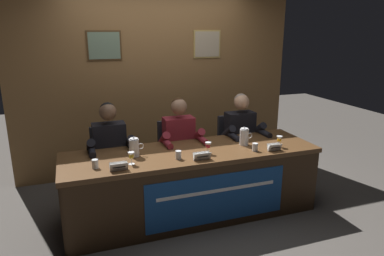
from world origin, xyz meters
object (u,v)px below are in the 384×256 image
(juice_glass_center, at_px, (208,146))
(water_pitcher_left_side, at_px, (134,147))
(nameplate_left, at_px, (119,167))
(nameplate_right, at_px, (274,147))
(nameplate_center, at_px, (202,156))
(water_pitcher_right_side, at_px, (244,137))
(panelist_left, at_px, (111,149))
(water_cup_left, at_px, (95,164))
(panelist_center, at_px, (181,142))
(water_cup_center, at_px, (178,155))
(chair_left, at_px, (110,166))
(panelist_right, at_px, (243,135))
(juice_glass_right, at_px, (279,139))
(water_cup_right, at_px, (255,147))
(juice_glass_left, at_px, (131,156))
(chair_right, at_px, (235,151))
(conference_table, at_px, (196,175))
(chair_center, at_px, (176,158))

(juice_glass_center, bearing_deg, water_pitcher_left_side, 166.45)
(nameplate_left, xyz_separation_m, juice_glass_center, (0.95, 0.15, 0.05))
(nameplate_right, bearing_deg, nameplate_center, 179.86)
(water_pitcher_left_side, distance_m, water_pitcher_right_side, 1.23)
(panelist_left, height_order, water_cup_left, panelist_left)
(water_cup_left, bearing_deg, panelist_center, 29.02)
(water_cup_left, bearing_deg, water_cup_center, -1.97)
(chair_left, distance_m, nameplate_right, 1.90)
(panelist_right, distance_m, water_pitcher_left_side, 1.48)
(nameplate_left, relative_size, juice_glass_right, 1.34)
(nameplate_right, height_order, juice_glass_right, juice_glass_right)
(panelist_right, bearing_deg, nameplate_center, -139.27)
(water_cup_right, bearing_deg, nameplate_left, -177.44)
(water_cup_center, relative_size, water_cup_right, 1.00)
(panelist_left, height_order, water_pitcher_left_side, panelist_left)
(juice_glass_right, bearing_deg, water_cup_center, 179.55)
(water_cup_left, height_order, water_cup_right, same)
(nameplate_right, xyz_separation_m, water_pitcher_right_side, (-0.21, 0.29, 0.05))
(juice_glass_left, bearing_deg, water_cup_left, 177.22)
(panelist_center, relative_size, water_cup_center, 14.52)
(chair_left, distance_m, water_pitcher_right_side, 1.60)
(nameplate_center, relative_size, chair_right, 0.20)
(panelist_left, xyz_separation_m, water_pitcher_left_side, (0.20, -0.37, 0.12))
(nameplate_left, bearing_deg, water_pitcher_right_side, 11.45)
(nameplate_right, bearing_deg, chair_left, 151.31)
(water_cup_center, relative_size, panelist_right, 0.07)
(conference_table, relative_size, chair_right, 3.02)
(conference_table, bearing_deg, panelist_right, 31.87)
(nameplate_left, bearing_deg, water_pitcher_left_side, 58.16)
(juice_glass_right, distance_m, water_pitcher_right_side, 0.38)
(nameplate_center, xyz_separation_m, water_pitcher_right_side, (0.61, 0.29, 0.05))
(juice_glass_right, relative_size, water_pitcher_right_side, 0.59)
(water_cup_right, bearing_deg, chair_right, 77.68)
(nameplate_center, xyz_separation_m, chair_right, (0.81, 0.90, -0.34))
(water_cup_left, relative_size, panelist_right, 0.07)
(water_cup_center, distance_m, water_pitcher_right_side, 0.85)
(panelist_center, xyz_separation_m, water_cup_center, (-0.21, -0.59, 0.06))
(panelist_left, bearing_deg, nameplate_center, -40.49)
(water_cup_right, bearing_deg, panelist_right, 73.98)
(panelist_right, bearing_deg, panelist_left, 180.00)
(nameplate_left, relative_size, juice_glass_left, 1.34)
(panelist_center, relative_size, water_pitcher_left_side, 5.88)
(panelist_right, height_order, juice_glass_right, panelist_right)
(water_cup_center, bearing_deg, water_cup_right, -2.80)
(nameplate_right, height_order, water_pitcher_left_side, water_pitcher_left_side)
(conference_table, relative_size, panelist_right, 2.22)
(nameplate_right, distance_m, water_pitcher_right_side, 0.36)
(water_cup_left, xyz_separation_m, chair_center, (1.02, 0.77, -0.34))
(panelist_left, distance_m, water_cup_center, 0.85)
(chair_right, xyz_separation_m, juice_glass_right, (0.14, -0.80, 0.39))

